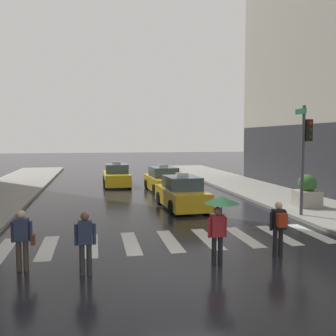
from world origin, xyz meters
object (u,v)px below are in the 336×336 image
traffic_light_pole (305,145)px  planter_near_corner (307,192)px  pedestrian_with_umbrella (220,211)px  taxi_lead (182,194)px  taxi_third (117,176)px  pedestrian_with_handbag (22,237)px  taxi_second (163,180)px  pedestrian_with_backpack (279,224)px  pedestrian_plain_coat (85,239)px

traffic_light_pole → planter_near_corner: bearing=54.5°
traffic_light_pole → pedestrian_with_umbrella: size_ratio=2.47×
taxi_lead → taxi_third: size_ratio=1.02×
taxi_third → pedestrian_with_handbag: 17.56m
taxi_lead → taxi_second: 5.99m
pedestrian_with_handbag → taxi_third: bearing=78.5°
pedestrian_with_backpack → planter_near_corner: planter_near_corner is taller
taxi_third → traffic_light_pole: bearing=-59.7°
traffic_light_pole → taxi_second: (-4.58, 9.34, -2.53)m
pedestrian_plain_coat → planter_near_corner: (10.55, 6.84, -0.07)m
taxi_third → taxi_second: bearing=-49.8°
traffic_light_pole → pedestrian_plain_coat: (-9.30, -5.09, -2.32)m
traffic_light_pole → taxi_third: bearing=120.3°
taxi_third → pedestrian_with_backpack: bearing=-77.7°
pedestrian_with_umbrella → planter_near_corner: (6.89, 6.80, -0.64)m
pedestrian_with_umbrella → taxi_third: bearing=95.8°
traffic_light_pole → planter_near_corner: traffic_light_pole is taller
taxi_third → pedestrian_plain_coat: bearing=-95.9°
pedestrian_with_umbrella → pedestrian_with_backpack: bearing=10.7°
taxi_second → taxi_lead: bearing=-91.6°
pedestrian_with_umbrella → taxi_second: bearing=85.8°
taxi_second → pedestrian_with_umbrella: 14.45m
pedestrian_with_backpack → planter_near_corner: (4.92, 6.43, -0.10)m
traffic_light_pole → pedestrian_with_handbag: bearing=-157.8°
taxi_second → pedestrian_with_backpack: bearing=-86.3°
taxi_third → pedestrian_with_umbrella: (1.81, -17.78, 0.79)m
pedestrian_with_handbag → pedestrian_plain_coat: 1.76m
taxi_lead → pedestrian_with_backpack: (1.07, -8.03, 0.25)m
pedestrian_with_handbag → planter_near_corner: 13.70m
pedestrian_with_handbag → planter_near_corner: (12.20, 6.23, -0.06)m
pedestrian_plain_coat → taxi_second: bearing=71.9°
pedestrian_with_umbrella → pedestrian_plain_coat: bearing=-179.5°
pedestrian_plain_coat → planter_near_corner: planter_near_corner is taller
pedestrian_with_handbag → planter_near_corner: planter_near_corner is taller
taxi_third → pedestrian_with_umbrella: size_ratio=2.34×
taxi_second → taxi_third: size_ratio=1.02×
traffic_light_pole → pedestrian_with_umbrella: traffic_light_pole is taller
taxi_second → pedestrian_plain_coat: bearing=-108.1°
taxi_second → planter_near_corner: bearing=-52.4°
pedestrian_with_backpack → planter_near_corner: 8.10m
taxi_second → planter_near_corner: 9.57m
taxi_lead → pedestrian_with_handbag: bearing=-128.4°
pedestrian_with_handbag → pedestrian_plain_coat: size_ratio=1.00×
traffic_light_pole → taxi_lead: 6.33m
pedestrian_plain_coat → planter_near_corner: bearing=32.9°
taxi_lead → taxi_third: same height
pedestrian_with_umbrella → pedestrian_with_backpack: size_ratio=1.18×
taxi_lead → pedestrian_plain_coat: 9.59m
pedestrian_with_backpack → pedestrian_plain_coat: same height
taxi_lead → taxi_second: size_ratio=1.00×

